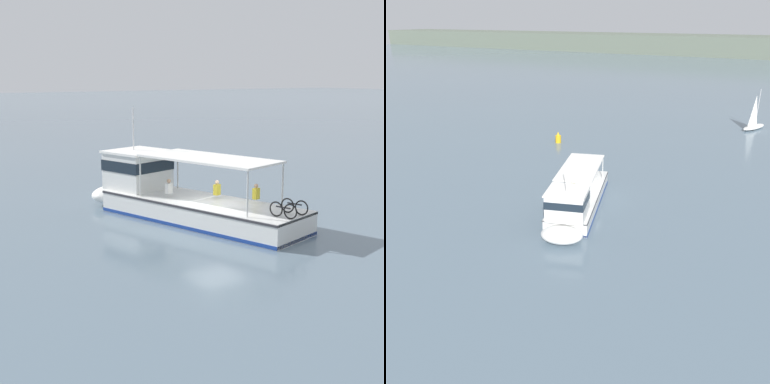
# 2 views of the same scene
# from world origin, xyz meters

# --- Properties ---
(ground_plane) EXTENTS (400.00, 400.00, 0.00)m
(ground_plane) POSITION_xyz_m (0.00, 0.00, 0.00)
(ground_plane) COLOR slate
(ferry_main) EXTENTS (6.69, 13.05, 5.32)m
(ferry_main) POSITION_xyz_m (0.58, -2.63, 1.02)
(ferry_main) COLOR white
(ferry_main) RESTS_ON ground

